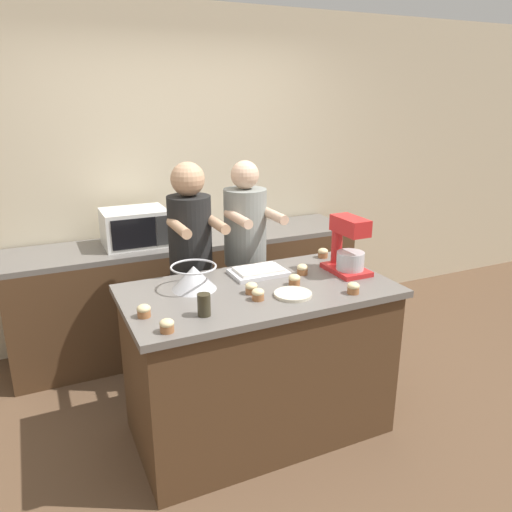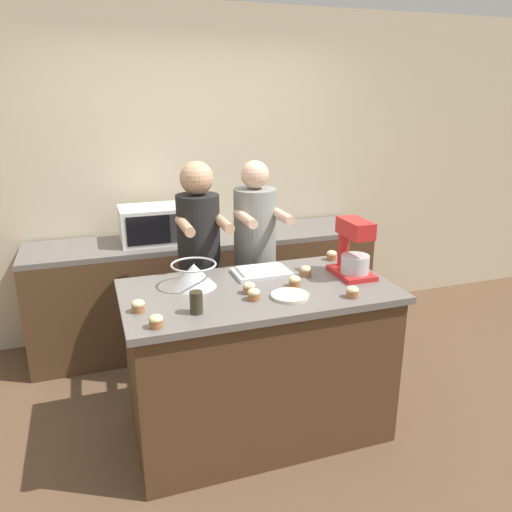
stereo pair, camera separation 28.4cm
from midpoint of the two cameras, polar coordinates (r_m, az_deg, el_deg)
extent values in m
plane|color=brown|center=(3.33, 2.82, -19.04)|extent=(16.00, 16.00, 0.00)
cube|color=beige|center=(4.29, -5.17, 9.14)|extent=(10.00, 0.06, 2.70)
cube|color=#4C331E|center=(3.08, 2.95, -12.29)|extent=(1.49, 0.77, 0.91)
cube|color=#66605B|center=(2.87, 3.10, -4.09)|extent=(1.55, 0.82, 0.04)
cube|color=#4C331E|center=(4.21, -3.67, -3.99)|extent=(2.80, 0.60, 0.86)
cube|color=#66605B|center=(4.06, -3.80, 1.94)|extent=(2.80, 0.60, 0.04)
cylinder|color=#232328|center=(3.59, -3.92, -8.23)|extent=(0.22, 0.22, 0.85)
cylinder|color=black|center=(3.34, -4.17, 2.47)|extent=(0.29, 0.29, 0.53)
sphere|color=tan|center=(3.26, -4.32, 8.86)|extent=(0.22, 0.22, 0.22)
cylinder|color=tan|center=(3.12, -5.58, 3.43)|extent=(0.06, 0.34, 0.06)
cylinder|color=tan|center=(3.18, -1.30, 3.81)|extent=(0.06, 0.34, 0.06)
cylinder|color=brown|center=(3.69, 2.10, -7.20)|extent=(0.23, 0.23, 0.87)
cylinder|color=gray|center=(3.45, 2.23, 3.35)|extent=(0.29, 0.29, 0.53)
sphere|color=#DBB293|center=(3.38, 2.31, 9.25)|extent=(0.19, 0.19, 0.19)
cylinder|color=#DBB293|center=(3.23, 1.26, 4.31)|extent=(0.06, 0.34, 0.06)
cylinder|color=#DBB293|center=(3.32, 5.34, 4.62)|extent=(0.06, 0.34, 0.06)
cube|color=red|center=(3.14, 13.40, -1.94)|extent=(0.20, 0.30, 0.03)
cylinder|color=red|center=(3.19, 12.48, 0.86)|extent=(0.07, 0.07, 0.22)
cube|color=red|center=(3.04, 13.94, 3.08)|extent=(0.13, 0.26, 0.10)
cylinder|color=#BCBCC1|center=(3.08, 13.86, -0.93)|extent=(0.17, 0.17, 0.11)
cone|color=#BCBCC1|center=(2.86, -4.30, -2.26)|extent=(0.26, 0.26, 0.14)
torus|color=#BCBCC1|center=(2.84, -4.33, -1.03)|extent=(0.26, 0.26, 0.01)
cube|color=silver|center=(3.07, 3.29, -1.96)|extent=(0.34, 0.23, 0.02)
cube|color=white|center=(3.06, 3.30, -1.61)|extent=(0.28, 0.18, 0.02)
cube|color=silver|center=(3.93, -9.91, 3.57)|extent=(0.47, 0.36, 0.28)
cube|color=black|center=(3.75, -10.08, 2.85)|extent=(0.32, 0.01, 0.22)
cube|color=#2D2D2D|center=(3.79, -6.91, 3.14)|extent=(0.09, 0.01, 0.22)
cylinder|color=#332D1E|center=(2.52, -3.65, -5.39)|extent=(0.07, 0.07, 0.12)
cylinder|color=beige|center=(2.75, 6.87, -4.59)|extent=(0.21, 0.21, 0.02)
cylinder|color=#9E6038|center=(2.78, 2.13, -4.00)|extent=(0.07, 0.07, 0.03)
ellipsoid|color=beige|center=(2.77, 2.14, -3.47)|extent=(0.07, 0.07, 0.04)
cylinder|color=#9E6038|center=(2.69, 2.77, -4.75)|extent=(0.07, 0.07, 0.03)
ellipsoid|color=beige|center=(2.68, 2.78, -4.21)|extent=(0.07, 0.07, 0.04)
cylinder|color=#9E6038|center=(2.41, -8.05, -7.79)|extent=(0.07, 0.07, 0.03)
ellipsoid|color=beige|center=(2.40, -8.07, -7.20)|extent=(0.07, 0.07, 0.04)
cylinder|color=#9E6038|center=(2.59, -10.26, -6.01)|extent=(0.07, 0.07, 0.03)
ellipsoid|color=beige|center=(2.58, -10.30, -5.45)|extent=(0.07, 0.07, 0.04)
cylinder|color=#9E6038|center=(2.80, 13.81, -4.34)|extent=(0.07, 0.07, 0.03)
ellipsoid|color=beige|center=(2.79, 13.85, -3.81)|extent=(0.07, 0.07, 0.04)
cylinder|color=#9E6038|center=(3.39, 11.01, -0.20)|extent=(0.07, 0.07, 0.03)
ellipsoid|color=beige|center=(3.39, 11.04, 0.25)|extent=(0.07, 0.07, 0.04)
cylinder|color=#9E6038|center=(2.90, 7.24, -3.20)|extent=(0.07, 0.07, 0.03)
ellipsoid|color=beige|center=(2.89, 7.26, -2.69)|extent=(0.07, 0.07, 0.04)
cylinder|color=#9E6038|center=(3.07, 8.36, -2.02)|extent=(0.07, 0.07, 0.03)
ellipsoid|color=beige|center=(3.06, 8.38, -1.53)|extent=(0.07, 0.07, 0.04)
camera|label=1|loc=(0.14, -87.14, 0.93)|focal=35.00mm
camera|label=2|loc=(0.14, 92.86, -0.93)|focal=35.00mm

